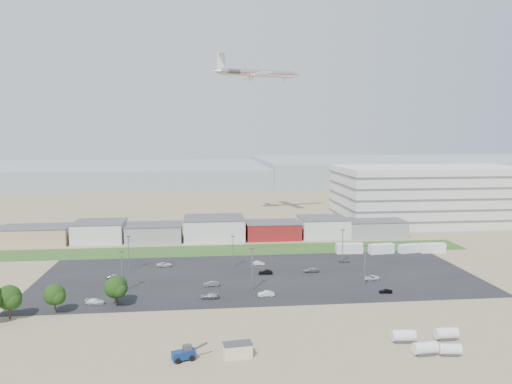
{
  "coord_description": "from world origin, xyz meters",
  "views": [
    {
      "loc": [
        -10.5,
        -113.95,
        39.18
      ],
      "look_at": [
        4.46,
        22.0,
        23.29
      ],
      "focal_mm": 35.0,
      "sensor_mm": 36.0,
      "label": 1
    }
  ],
  "objects": [
    {
      "name": "lightpole_back_m",
      "position": [
        -1.53,
        29.22,
        4.77
      ],
      "size": [
        1.12,
        0.47,
        9.55
      ],
      "primitive_type": null,
      "color": "slate",
      "rests_on": "ground"
    },
    {
      "name": "parking_lot",
      "position": [
        5.0,
        20.0,
        0.01
      ],
      "size": [
        120.0,
        50.0,
        0.01
      ],
      "primitive_type": "cube",
      "color": "black",
      "rests_on": "ground"
    },
    {
      "name": "storage_tank_sw",
      "position": [
        28.8,
        -32.74,
        1.28
      ],
      "size": [
        4.4,
        2.41,
        2.56
      ],
      "primitive_type": null,
      "rotation": [
        0.0,
        0.0,
        0.06
      ],
      "color": "silver",
      "rests_on": "ground"
    },
    {
      "name": "box_trailer_c",
      "position": [
        57.94,
        41.93,
        1.38
      ],
      "size": [
        7.69,
        3.98,
        2.76
      ],
      "primitive_type": null,
      "rotation": [
        0.0,
        0.0,
        0.24
      ],
      "color": "silver",
      "rests_on": "ground"
    },
    {
      "name": "parked_car_13",
      "position": [
        4.81,
        2.47,
        0.66
      ],
      "size": [
        4.02,
        1.49,
        1.31
      ],
      "primitive_type": "imported",
      "rotation": [
        0.0,
        0.0,
        -1.55
      ],
      "color": "silver",
      "rests_on": "ground"
    },
    {
      "name": "grass_strip",
      "position": [
        0.0,
        52.0,
        0.01
      ],
      "size": [
        160.0,
        16.0,
        0.02
      ],
      "primitive_type": "cube",
      "color": "#2A4D1D",
      "rests_on": "ground"
    },
    {
      "name": "parked_car_8",
      "position": [
        32.91,
        32.07,
        0.58
      ],
      "size": [
        3.54,
        1.69,
        1.17
      ],
      "primitive_type": "imported",
      "rotation": [
        0.0,
        0.0,
        1.48
      ],
      "color": "#595B5E",
      "rests_on": "ground"
    },
    {
      "name": "tree_mid",
      "position": [
        -42.89,
        -3.84,
        3.73
      ],
      "size": [
        4.97,
        4.97,
        7.45
      ],
      "primitive_type": null,
      "color": "black",
      "rests_on": "ground"
    },
    {
      "name": "lightpole_front_m",
      "position": [
        1.87,
        7.49,
        5.42
      ],
      "size": [
        1.28,
        0.53,
        10.84
      ],
      "primitive_type": null,
      "color": "slate",
      "rests_on": "ground"
    },
    {
      "name": "hills_backdrop",
      "position": [
        40.0,
        315.0,
        4.5
      ],
      "size": [
        700.0,
        200.0,
        9.0
      ],
      "primitive_type": null,
      "color": "gray",
      "rests_on": "ground"
    },
    {
      "name": "parking_garage",
      "position": [
        90.0,
        95.0,
        12.5
      ],
      "size": [
        80.0,
        40.0,
        25.0
      ],
      "primitive_type": "cube",
      "color": "silver",
      "rests_on": "ground"
    },
    {
      "name": "lightpole_back_l",
      "position": [
        -31.43,
        28.83,
        5.14
      ],
      "size": [
        1.21,
        0.5,
        10.27
      ],
      "primitive_type": null,
      "color": "slate",
      "rests_on": "ground"
    },
    {
      "name": "parked_car_7",
      "position": [
        7.08,
        21.51,
        0.65
      ],
      "size": [
        3.98,
        1.47,
        1.3
      ],
      "primitive_type": "imported",
      "rotation": [
        0.0,
        0.0,
        -1.59
      ],
      "color": "black",
      "rests_on": "ground"
    },
    {
      "name": "tree_near",
      "position": [
        -30.36,
        1.27,
        3.8
      ],
      "size": [
        5.06,
        5.06,
        7.59
      ],
      "primitive_type": null,
      "color": "black",
      "rests_on": "ground"
    },
    {
      "name": "ground",
      "position": [
        0.0,
        0.0,
        0.0
      ],
      "size": [
        700.0,
        700.0,
        0.0
      ],
      "primitive_type": "plane",
      "color": "#817152",
      "rests_on": "ground"
    },
    {
      "name": "portable_shed",
      "position": [
        -4.53,
        -29.95,
        1.29
      ],
      "size": [
        5.44,
        3.31,
        2.59
      ],
      "primitive_type": null,
      "rotation": [
        0.0,
        0.0,
        0.13
      ],
      "color": "beige",
      "rests_on": "ground"
    },
    {
      "name": "parked_car_2",
      "position": [
        34.55,
        1.66,
        0.55
      ],
      "size": [
        3.36,
        1.62,
        1.1
      ],
      "primitive_type": "imported",
      "rotation": [
        0.0,
        0.0,
        -1.67
      ],
      "color": "black",
      "rests_on": "ground"
    },
    {
      "name": "box_trailer_d",
      "position": [
        65.74,
        41.2,
        1.54
      ],
      "size": [
        8.29,
        2.81,
        3.08
      ],
      "primitive_type": null,
      "rotation": [
        0.0,
        0.0,
        -0.03
      ],
      "color": "silver",
      "rests_on": "ground"
    },
    {
      "name": "building_row",
      "position": [
        -17.0,
        71.0,
        4.0
      ],
      "size": [
        170.0,
        20.0,
        8.0
      ],
      "primitive_type": null,
      "color": "silver",
      "rests_on": "ground"
    },
    {
      "name": "telehandler",
      "position": [
        -13.97,
        -30.28,
        1.34
      ],
      "size": [
        6.78,
        4.12,
        2.68
      ],
      "primitive_type": null,
      "rotation": [
        0.0,
        0.0,
        0.33
      ],
      "color": "navy",
      "rests_on": "ground"
    },
    {
      "name": "lightpole_front_r",
      "position": [
        31.46,
        8.56,
        5.31
      ],
      "size": [
        1.25,
        0.52,
        10.63
      ],
      "primitive_type": null,
      "color": "slate",
      "rests_on": "ground"
    },
    {
      "name": "box_trailer_a",
      "position": [
        37.87,
        43.28,
        1.64
      ],
      "size": [
        8.88,
        3.11,
        3.29
      ],
      "primitive_type": null,
      "rotation": [
        0.0,
        0.0,
        -0.04
      ],
      "color": "silver",
      "rests_on": "ground"
    },
    {
      "name": "parked_car_5",
      "position": [
        -34.9,
        22.02,
        0.59
      ],
      "size": [
        3.47,
        1.44,
        1.17
      ],
      "primitive_type": "imported",
      "rotation": [
        0.0,
        0.0,
        -1.56
      ],
      "color": "#A5A5AA",
      "rests_on": "ground"
    },
    {
      "name": "tree_right",
      "position": [
        -30.38,
        -0.84,
        3.91
      ],
      "size": [
        5.21,
        5.21,
        7.82
      ],
      "primitive_type": null,
      "color": "black",
      "rests_on": "ground"
    },
    {
      "name": "lightpole_front_l",
      "position": [
        -30.46,
        9.89,
        5.18
      ],
      "size": [
        1.22,
        0.51,
        10.36
      ],
      "primitive_type": null,
      "color": "slate",
      "rests_on": "ground"
    },
    {
      "name": "parked_car_10",
      "position": [
        -35.37,
        1.31,
        0.63
      ],
      "size": [
        4.53,
        2.25,
        1.27
      ],
      "primitive_type": "imported",
      "rotation": [
        0.0,
        0.0,
        1.46
      ],
      "color": "silver",
      "rests_on": "ground"
    },
    {
      "name": "lightpole_back_r",
      "position": [
        31.96,
        31.0,
        5.21
      ],
      "size": [
        1.23,
        0.51,
        10.41
      ],
      "primitive_type": null,
      "color": "slate",
      "rests_on": "ground"
    },
    {
      "name": "storage_tank_se",
      "position": [
        33.1,
        -33.4,
        1.14
      ],
      "size": [
        4.04,
        2.41,
        2.29
      ],
      "primitive_type": null,
      "rotation": [
        0.0,
        0.0,
        -0.14
      ],
      "color": "silver",
      "rests_on": "ground"
    },
    {
      "name": "parked_car_11",
      "position": [
        6.44,
        31.69,
        0.57
      ],
      "size": [
        3.59,
        1.57,
        1.15
      ],
      "primitive_type": "imported",
      "rotation": [
        0.0,
        0.0,
        1.46
      ],
      "color": "silver",
      "rests_on": "ground"
    },
    {
      "name": "parked_car_4",
      "position": [
        -8.3,
        12.0,
        0.65
      ],
      "size": [
        4.06,
        1.66,
        1.31
      ],
      "primitive_type": "imported",
      "rotation": [
        0.0,
        0.0,
        -1.5
      ],
      "color": "#595B5E",
      "rests_on": "ground"
    },
    {
      "name": "parked_car_12",
      "position": [
        20.23,
        22.13,
        0.64
      ],
      "size": [
        4.49,
        1.94,
        1.29
      ],
      "primitive_type": "imported",
      "rotation": [
        0.0,
        0.0,
        -1.54
      ],
      "color": "#A5A5AA",
      "rests_on": "ground"
    },
    {
      "name": "airliner",
      "position": [
        14.99,
        111.98,
        66.3
      ],
      "size": [
        47.82,
        37.96,
        12.47
      ],
      "primitive_type": null,
      "rotation": [
        0.0,
        0.0,
        0.24
      ],
      "color": "silver"
    },
    {
      "name": "storage_tank_ne",
      "position": [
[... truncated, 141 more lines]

